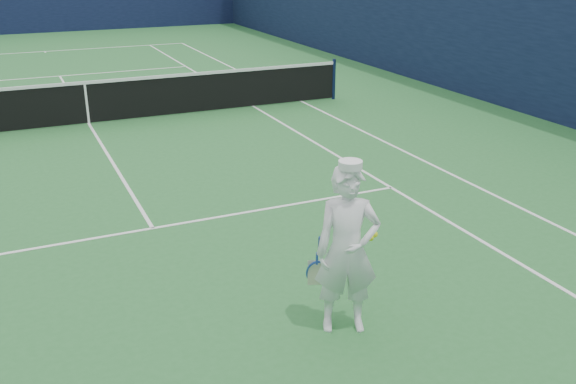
{
  "coord_description": "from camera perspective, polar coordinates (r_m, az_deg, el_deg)",
  "views": [
    {
      "loc": [
        -1.7,
        -15.03,
        3.89
      ],
      "look_at": [
        1.31,
        -8.33,
        1.05
      ],
      "focal_mm": 40.0,
      "sensor_mm": 36.0,
      "label": 1
    }
  ],
  "objects": [
    {
      "name": "windscreen_fence",
      "position": [
        15.25,
        -18.08,
        13.01
      ],
      "size": [
        20.12,
        36.12,
        4.0
      ],
      "color": "#0E1535",
      "rests_on": "ground"
    },
    {
      "name": "tennis_net",
      "position": [
        15.49,
        -17.48,
        7.74
      ],
      "size": [
        12.88,
        0.09,
        1.07
      ],
      "color": "#141E4C",
      "rests_on": "ground"
    },
    {
      "name": "ground",
      "position": [
        15.62,
        -17.26,
        5.76
      ],
      "size": [
        80.0,
        80.0,
        0.0
      ],
      "primitive_type": "plane",
      "color": "#286A30",
      "rests_on": "ground"
    },
    {
      "name": "court_markings",
      "position": [
        15.62,
        -17.26,
        5.77
      ],
      "size": [
        11.03,
        23.83,
        0.01
      ],
      "color": "white",
      "rests_on": "ground"
    },
    {
      "name": "tennis_player",
      "position": [
        6.7,
        5.28,
        -5.16
      ],
      "size": [
        0.79,
        0.71,
        1.91
      ],
      "rotation": [
        0.0,
        0.0,
        -0.36
      ],
      "color": "white",
      "rests_on": "ground"
    }
  ]
}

